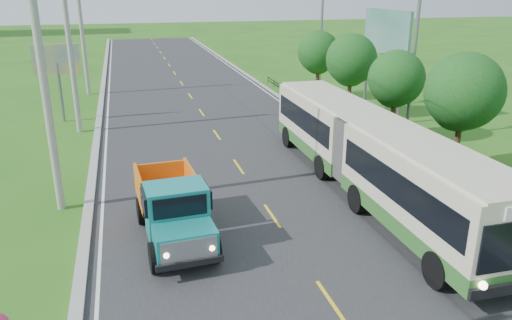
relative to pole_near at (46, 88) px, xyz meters
name	(u,v)px	position (x,y,z in m)	size (l,w,h in m)	color
ground	(331,302)	(8.26, -9.00, -5.09)	(240.00, 240.00, 0.00)	#255F16
road	(211,127)	(8.26, 11.00, -5.08)	(14.00, 120.00, 0.02)	#28282B
curb_left	(97,134)	(1.06, 11.00, -5.02)	(0.40, 120.00, 0.15)	#9E9E99
curb_right	(313,119)	(15.41, 11.00, -5.04)	(0.30, 120.00, 0.10)	#9E9E99
edge_line_left	(107,134)	(1.61, 11.00, -5.07)	(0.12, 120.00, 0.00)	silver
edge_line_right	(306,120)	(14.91, 11.00, -5.07)	(0.12, 120.00, 0.00)	silver
centre_dash	(331,301)	(8.26, -9.00, -5.07)	(0.12, 2.20, 0.00)	yellow
railing_right	(363,139)	(16.26, 5.00, -4.79)	(0.04, 40.00, 0.60)	black
pole_near	(46,88)	(0.00, 0.00, 0.00)	(3.51, 0.32, 10.00)	gray
pole_mid	(71,51)	(0.00, 12.00, 0.00)	(3.51, 0.32, 10.00)	gray
pole_far	(83,33)	(0.00, 24.00, 0.00)	(3.51, 0.32, 10.00)	gray
tree_third	(463,95)	(18.12, -0.86, -1.11)	(3.60, 3.62, 6.00)	#382314
tree_fourth	(396,81)	(18.12, 5.14, -1.51)	(3.24, 3.31, 5.40)	#382314
tree_fifth	(351,62)	(18.12, 11.14, -1.24)	(3.48, 3.52, 5.80)	#382314
tree_back	(318,54)	(18.12, 17.14, -1.44)	(3.30, 3.36, 5.50)	#382314
streetlight_mid	(411,58)	(18.90, 5.00, -0.19)	(3.02, 0.20, 9.07)	slate
streetlight_far	(319,36)	(18.90, 19.00, -0.19)	(3.02, 0.20, 9.07)	slate
planter_near	(457,188)	(16.86, -3.00, -4.81)	(0.64, 0.64, 0.67)	silver
planter_mid	(373,138)	(16.86, 5.00, -4.81)	(0.64, 0.64, 0.67)	silver
planter_far	(321,108)	(16.86, 13.00, -4.81)	(0.64, 0.64, 0.67)	silver
billboard_left	(57,65)	(-1.24, 15.00, -1.23)	(3.00, 0.20, 5.20)	slate
billboard_right	(386,39)	(20.56, 11.00, 0.25)	(0.24, 6.00, 7.30)	slate
bus	(370,150)	(13.03, -1.89, -3.04)	(3.04, 17.71, 3.41)	#2F6729
dump_truck	(173,205)	(4.26, -3.91, -3.72)	(2.58, 5.91, 2.43)	#158281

